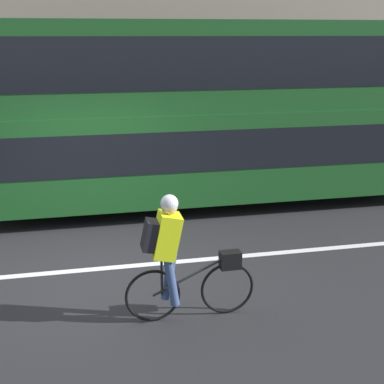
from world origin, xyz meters
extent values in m
plane|color=#232326|center=(0.00, 0.00, 0.00)|extent=(80.00, 80.00, 0.00)
cube|color=silver|center=(0.00, 0.21, 0.00)|extent=(50.00, 0.14, 0.01)
cube|color=gray|center=(0.00, 5.97, 0.08)|extent=(60.00, 2.60, 0.15)
cube|color=gray|center=(0.00, 7.42, 4.15)|extent=(60.00, 0.30, 8.29)
cylinder|color=black|center=(5.17, 3.19, 0.47)|extent=(0.94, 0.30, 0.94)
cylinder|color=black|center=(-0.43, 3.19, 0.47)|extent=(0.94, 0.30, 0.94)
cube|color=#194C1E|center=(2.37, 3.19, 1.15)|extent=(9.02, 2.49, 1.73)
cube|color=black|center=(2.37, 3.19, 1.36)|extent=(8.66, 2.51, 0.76)
cube|color=#194C1E|center=(2.37, 3.19, 2.84)|extent=(9.02, 2.39, 1.64)
cube|color=black|center=(2.37, 3.19, 2.92)|extent=(8.66, 2.41, 0.92)
torus|color=black|center=(1.49, -1.47, 0.34)|extent=(0.69, 0.04, 0.69)
torus|color=black|center=(0.55, -1.47, 0.34)|extent=(0.69, 0.04, 0.69)
cylinder|color=black|center=(1.02, -1.47, 0.56)|extent=(0.96, 0.03, 0.47)
cylinder|color=black|center=(0.66, -1.47, 0.60)|extent=(0.03, 0.03, 0.51)
cube|color=black|center=(1.52, -1.47, 0.73)|extent=(0.26, 0.16, 0.22)
cube|color=#D8EA19|center=(0.73, -1.47, 1.12)|extent=(0.37, 0.32, 0.58)
cube|color=black|center=(0.53, -1.47, 1.14)|extent=(0.21, 0.26, 0.38)
cylinder|color=#384C7A|center=(0.77, -1.38, 0.55)|extent=(0.21, 0.11, 0.62)
cylinder|color=#384C7A|center=(0.77, -1.56, 0.55)|extent=(0.19, 0.11, 0.62)
sphere|color=tan|center=(0.77, -1.47, 1.48)|extent=(0.19, 0.19, 0.19)
sphere|color=silver|center=(0.77, -1.47, 1.52)|extent=(0.21, 0.21, 0.21)
camera|label=1|loc=(-0.24, -7.34, 3.44)|focal=50.00mm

